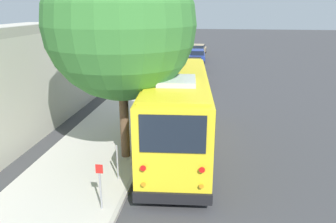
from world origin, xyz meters
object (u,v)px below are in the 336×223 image
(parked_sedan_maroon, at_px, (190,77))
(parked_sedan_blue, at_px, (197,56))
(sign_post_far, at_px, (117,162))
(parked_sedan_black, at_px, (194,65))
(sign_post_near, at_px, (100,186))
(parked_sedan_tan, at_px, (199,50))
(fire_hydrant, at_px, (163,96))
(shuttle_bus, at_px, (178,108))
(street_tree, at_px, (121,14))

(parked_sedan_maroon, relative_size, parked_sedan_blue, 0.92)
(parked_sedan_blue, bearing_deg, sign_post_far, 174.38)
(parked_sedan_black, xyz_separation_m, sign_post_near, (-23.30, 1.48, 0.32))
(parked_sedan_tan, distance_m, fire_hydrant, 23.56)
(parked_sedan_tan, distance_m, sign_post_far, 33.55)
(fire_hydrant, bearing_deg, sign_post_far, 179.11)
(shuttle_bus, xyz_separation_m, parked_sedan_maroon, (12.75, 0.27, -1.33))
(parked_sedan_black, distance_m, parked_sedan_blue, 6.18)
(parked_sedan_maroon, xyz_separation_m, sign_post_far, (-15.81, 1.54, 0.22))
(shuttle_bus, xyz_separation_m, fire_hydrant, (6.93, 1.66, -1.35))
(shuttle_bus, relative_size, sign_post_near, 6.38)
(parked_sedan_blue, height_order, sign_post_near, sign_post_near)
(shuttle_bus, relative_size, street_tree, 1.06)
(parked_sedan_tan, bearing_deg, parked_sedan_black, -175.98)
(sign_post_near, bearing_deg, shuttle_bus, -20.34)
(shuttle_bus, height_order, parked_sedan_maroon, shuttle_bus)
(sign_post_far, bearing_deg, sign_post_near, -180.00)
(sign_post_near, bearing_deg, sign_post_far, 0.00)
(sign_post_near, relative_size, sign_post_far, 1.14)
(parked_sedan_maroon, distance_m, fire_hydrant, 5.98)
(street_tree, distance_m, sign_post_near, 6.21)
(parked_sedan_maroon, height_order, fire_hydrant, parked_sedan_maroon)
(shuttle_bus, relative_size, sign_post_far, 7.26)
(sign_post_near, distance_m, sign_post_far, 1.83)
(parked_sedan_black, bearing_deg, parked_sedan_blue, -4.19)
(street_tree, xyz_separation_m, fire_hydrant, (7.97, -0.36, -5.22))
(shuttle_bus, height_order, sign_post_near, shuttle_bus)
(shuttle_bus, distance_m, sign_post_far, 3.73)
(parked_sedan_maroon, bearing_deg, shuttle_bus, -177.07)
(fire_hydrant, bearing_deg, shuttle_bus, -166.56)
(parked_sedan_black, height_order, street_tree, street_tree)
(parked_sedan_black, xyz_separation_m, sign_post_far, (-21.47, 1.48, 0.21))
(parked_sedan_maroon, height_order, parked_sedan_black, parked_sedan_black)
(parked_sedan_maroon, xyz_separation_m, fire_hydrant, (-5.82, 1.39, -0.03))
(shuttle_bus, relative_size, fire_hydrant, 11.63)
(sign_post_far, bearing_deg, parked_sedan_blue, -3.20)
(sign_post_near, height_order, sign_post_far, sign_post_near)
(fire_hydrant, bearing_deg, parked_sedan_blue, -4.50)
(parked_sedan_black, bearing_deg, parked_sedan_tan, -3.51)
(parked_sedan_tan, xyz_separation_m, street_tree, (-31.49, 1.67, 5.19))
(parked_sedan_black, distance_m, parked_sedan_tan, 12.04)
(parked_sedan_black, bearing_deg, street_tree, 171.46)
(parked_sedan_maroon, distance_m, parked_sedan_blue, 11.85)
(parked_sedan_blue, relative_size, fire_hydrant, 5.80)
(sign_post_near, distance_m, fire_hydrant, 11.83)
(shuttle_bus, distance_m, parked_sedan_tan, 30.49)
(sign_post_near, bearing_deg, parked_sedan_tan, -2.37)
(shuttle_bus, bearing_deg, parked_sedan_tan, -3.27)
(parked_sedan_maroon, distance_m, sign_post_far, 15.89)
(parked_sedan_blue, relative_size, sign_post_near, 3.18)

